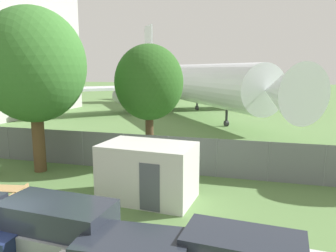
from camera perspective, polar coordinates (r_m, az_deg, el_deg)
name	(u,v)px	position (r m, az deg, el deg)	size (l,w,h in m)	color
perimeter_fence	(124,151)	(18.26, -7.68, -4.41)	(56.07, 0.07, 2.01)	slate
airplane	(183,83)	(41.87, 2.56, 7.57)	(30.38, 37.40, 12.56)	white
portable_cabin	(148,172)	(13.99, -3.49, -7.96)	(4.03, 2.68, 2.41)	silver
picnic_bench_open_grass	(1,195)	(15.13, -27.02, -10.59)	(1.97, 1.68, 0.76)	tan
tree_behind_benches	(33,66)	(18.52, -22.39, 9.68)	(5.39, 5.39, 8.65)	brown
tree_far_right	(149,83)	(18.86, -3.33, 7.50)	(3.93, 3.93, 6.90)	#4C3823
car_grey_van_centre	(58,228)	(10.57, -18.64, -16.49)	(4.68, 2.11, 1.70)	black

